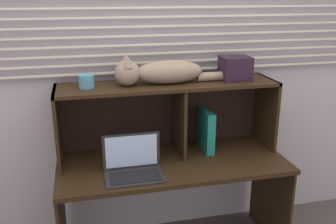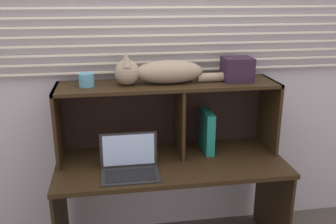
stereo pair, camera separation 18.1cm
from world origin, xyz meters
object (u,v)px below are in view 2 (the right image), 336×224
laptop (130,165)px  book_stack (127,153)px  small_basket (86,80)px  binder_upright (207,131)px  cat (159,72)px  storage_box (237,69)px

laptop → book_stack: (-0.01, 0.27, -0.04)m
small_basket → laptop: bearing=-47.4°
laptop → binder_upright: binder_upright is taller
small_basket → cat: bearing=0.0°
book_stack → laptop: bearing=-88.8°
binder_upright → book_stack: size_ratio=1.39×
book_stack → small_basket: size_ratio=2.15×
binder_upright → storage_box: bearing=0.0°
book_stack → storage_box: 0.93m
cat → small_basket: bearing=180.0°
laptop → book_stack: laptop is taller
cat → binder_upright: bearing=0.0°
cat → storage_box: bearing=0.0°
laptop → storage_box: (0.74, 0.26, 0.52)m
laptop → small_basket: small_basket is taller
book_stack → small_basket: small_basket is taller
book_stack → storage_box: size_ratio=1.08×
laptop → small_basket: size_ratio=3.70×
binder_upright → small_basket: size_ratio=2.99×
binder_upright → small_basket: (-0.79, 0.00, 0.39)m
storage_box → cat: bearing=180.0°
laptop → small_basket: (-0.24, 0.26, 0.48)m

